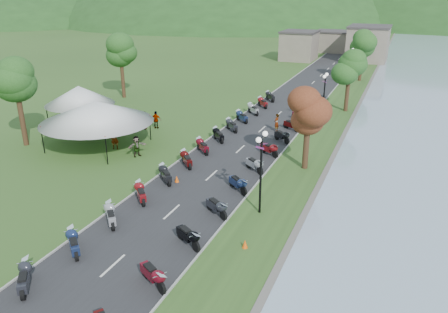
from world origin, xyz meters
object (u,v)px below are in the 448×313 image
(pedestrian_a, at_px, (116,149))
(pedestrian_b, at_px, (137,128))
(pedestrian_c, at_px, (145,129))
(vendor_tent_main, at_px, (98,124))

(pedestrian_a, bearing_deg, pedestrian_b, 83.43)
(pedestrian_a, bearing_deg, pedestrian_c, 74.63)
(vendor_tent_main, distance_m, pedestrian_c, 6.14)
(pedestrian_a, distance_m, pedestrian_b, 5.94)
(pedestrian_a, height_order, pedestrian_b, pedestrian_a)
(vendor_tent_main, height_order, pedestrian_c, vendor_tent_main)
(pedestrian_b, distance_m, pedestrian_c, 0.91)
(pedestrian_b, bearing_deg, vendor_tent_main, 111.54)
(vendor_tent_main, xyz_separation_m, pedestrian_a, (1.64, -0.02, -2.00))
(pedestrian_a, relative_size, pedestrian_c, 1.06)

